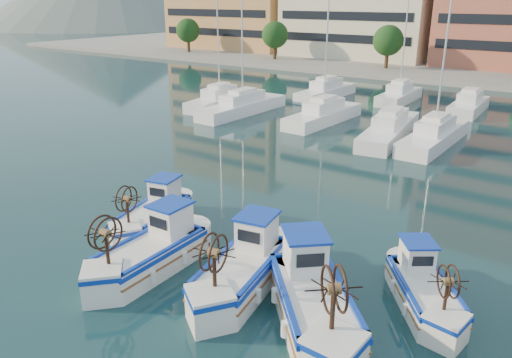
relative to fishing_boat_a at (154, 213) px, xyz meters
name	(u,v)px	position (x,y,z in m)	size (l,w,h in m)	color
ground	(194,266)	(3.64, -1.47, -0.72)	(300.00, 300.00, 0.00)	#193D43
hill_west	(112,25)	(-136.36, 108.53, -0.72)	(180.00, 180.00, 60.00)	slate
yacht_marina	(394,114)	(0.83, 26.13, -0.20)	(39.85, 22.19, 11.50)	white
fishing_boat_a	(154,213)	(0.00, 0.00, 0.00)	(2.63, 4.33, 2.62)	white
fishing_boat_b	(152,250)	(2.55, -2.49, 0.08)	(2.07, 4.71, 2.91)	white
fishing_boat_c	(244,266)	(6.05, -1.49, 0.09)	(2.78, 4.90, 2.97)	white
fishing_boat_d	(312,296)	(8.94, -1.77, 0.14)	(4.78, 4.92, 3.15)	white
fishing_boat_e	(424,288)	(11.51, 1.07, -0.05)	(3.50, 3.92, 2.43)	white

